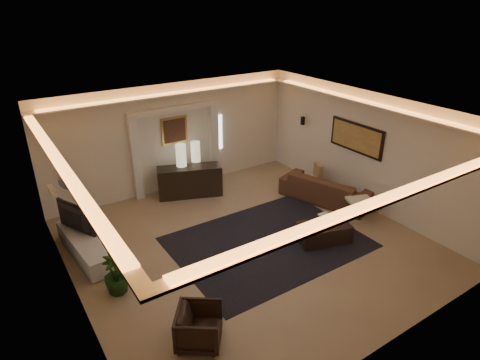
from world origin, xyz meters
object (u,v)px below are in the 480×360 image
console (190,182)px  coffee_table (324,233)px  armchair (199,327)px  sofa (326,188)px

console → coffee_table: bearing=-47.8°
armchair → sofa: bearing=-28.0°
console → sofa: bearing=-17.3°
console → armchair: 5.18m
sofa → armchair: bearing=97.0°
console → sofa: (2.82, -2.22, -0.06)m
console → coffee_table: size_ratio=1.51×
sofa → armchair: 5.61m
coffee_table → armchair: bearing=-146.5°
armchair → coffee_table: bearing=-37.7°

